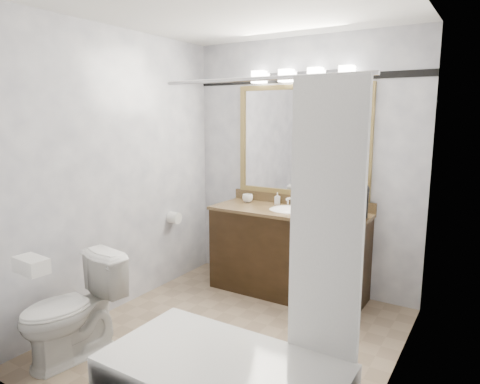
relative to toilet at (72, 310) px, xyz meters
The scene contains 12 objects.
room 1.47m from the toilet, 45.64° to the left, with size 2.42×2.62×2.52m.
vanity 2.04m from the toilet, 66.04° to the left, with size 1.53×0.58×0.97m.
mirror 2.55m from the toilet, 68.74° to the left, with size 1.40×0.04×1.10m.
vanity_light_bar 2.85m from the toilet, 68.24° to the left, with size 1.02×0.14×0.12m.
accent_stripe 2.87m from the toilet, 68.84° to the left, with size 2.40×0.01×0.06m, color black.
tp_roll 1.58m from the toilet, 101.63° to the left, with size 0.12×0.12×0.11m, color white.
toilet is the anchor object (origin of this frame).
tissue_box 0.50m from the toilet, 90.00° to the right, with size 0.24×0.13×0.10m, color white.
coffee_maker 2.49m from the toilet, 51.29° to the left, with size 0.18×0.21×0.33m.
cup_left 2.07m from the toilet, 81.36° to the left, with size 0.11×0.11×0.09m, color white.
soap_bottle_a 2.21m from the toilet, 73.52° to the left, with size 0.05×0.05×0.12m, color white.
soap_bar 2.24m from the toilet, 65.13° to the left, with size 0.09×0.05×0.03m, color beige.
Camera 1 is at (1.71, -2.66, 1.75)m, focal length 32.00 mm.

